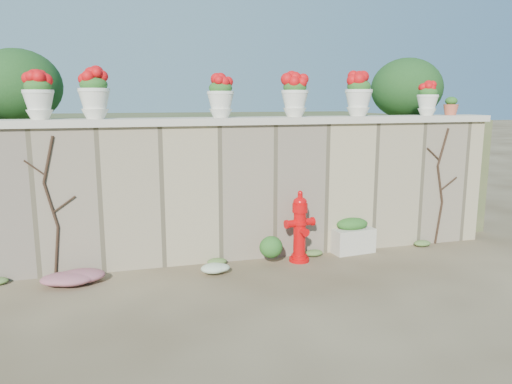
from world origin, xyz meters
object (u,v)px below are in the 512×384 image
object	(u,v)px
terracotta_pot	(451,107)
planter_box	(352,236)
urn_pot_0	(38,96)
fire_hydrant	(300,226)

from	to	relation	value
terracotta_pot	planter_box	bearing A→B (deg)	-172.20
planter_box	urn_pot_0	xyz separation A→B (m)	(-4.41, 0.25, 2.15)
fire_hydrant	terracotta_pot	xyz separation A→B (m)	(2.78, 0.46, 1.70)
fire_hydrant	urn_pot_0	distance (m)	3.97
fire_hydrant	urn_pot_0	size ratio (longest dim) A/B	1.71
planter_box	terracotta_pot	world-z (taller)	terracotta_pot
planter_box	urn_pot_0	bearing A→B (deg)	170.39
planter_box	fire_hydrant	bearing A→B (deg)	-173.72
urn_pot_0	fire_hydrant	bearing A→B (deg)	-7.61
fire_hydrant	planter_box	xyz separation A→B (m)	(0.95, 0.21, -0.28)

